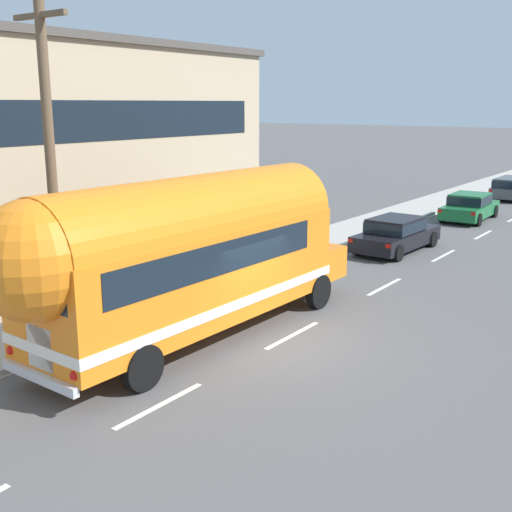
{
  "coord_description": "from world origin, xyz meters",
  "views": [
    {
      "loc": [
        8.35,
        -12.28,
        5.82
      ],
      "look_at": [
        -1.86,
        1.73,
        1.65
      ],
      "focal_mm": 44.76,
      "sensor_mm": 36.0,
      "label": 1
    }
  ],
  "objects": [
    {
      "name": "utility_pole",
      "position": [
        -4.24,
        -3.07,
        4.42
      ],
      "size": [
        1.8,
        0.24,
        8.5
      ],
      "color": "brown",
      "rests_on": "ground"
    },
    {
      "name": "painted_bus",
      "position": [
        -1.89,
        -1.24,
        2.3
      ],
      "size": [
        2.77,
        11.41,
        4.12
      ],
      "color": "orange",
      "rests_on": "ground"
    },
    {
      "name": "car_second",
      "position": [
        -1.77,
        20.08,
        0.73
      ],
      "size": [
        2.08,
        4.52,
        1.37
      ],
      "color": "#196633",
      "rests_on": "ground"
    },
    {
      "name": "ground_plane",
      "position": [
        0.0,
        0.0,
        0.0
      ],
      "size": [
        300.0,
        300.0,
        0.0
      ],
      "primitive_type": "plane",
      "color": "#565454"
    },
    {
      "name": "sidewalk_slab",
      "position": [
        -5.1,
        10.0,
        0.07
      ],
      "size": [
        2.72,
        90.0,
        0.15
      ],
      "primitive_type": "cube",
      "color": "#ADA89E",
      "rests_on": "ground"
    },
    {
      "name": "lane_markings",
      "position": [
        -2.63,
        12.71,
        0.0
      ],
      "size": [
        3.87,
        80.0,
        0.01
      ],
      "color": "silver",
      "rests_on": "ground"
    },
    {
      "name": "car_lead",
      "position": [
        -1.89,
        11.33,
        0.74
      ],
      "size": [
        2.08,
        4.68,
        1.37
      ],
      "color": "black",
      "rests_on": "ground"
    }
  ]
}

